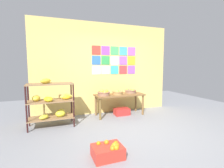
{
  "coord_description": "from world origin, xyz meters",
  "views": [
    {
      "loc": [
        -1.65,
        -2.98,
        1.47
      ],
      "look_at": [
        -0.06,
        1.18,
        0.98
      ],
      "focal_mm": 26.59,
      "sensor_mm": 36.0,
      "label": 1
    }
  ],
  "objects_px": {
    "produce_crate_under_table": "(122,112)",
    "fruit_basket_centre": "(131,91)",
    "display_table": "(120,97)",
    "orange_crate_foreground": "(108,151)",
    "fruit_basket_right": "(117,92)",
    "banana_shelf_unit": "(52,101)",
    "fruit_basket_back_right": "(104,93)"
  },
  "relations": [
    {
      "from": "produce_crate_under_table",
      "to": "display_table",
      "type": "bearing_deg",
      "value": 171.21
    },
    {
      "from": "display_table",
      "to": "produce_crate_under_table",
      "type": "height_order",
      "value": "display_table"
    },
    {
      "from": "banana_shelf_unit",
      "to": "display_table",
      "type": "height_order",
      "value": "banana_shelf_unit"
    },
    {
      "from": "banana_shelf_unit",
      "to": "fruit_basket_right",
      "type": "height_order",
      "value": "banana_shelf_unit"
    },
    {
      "from": "display_table",
      "to": "orange_crate_foreground",
      "type": "height_order",
      "value": "display_table"
    },
    {
      "from": "banana_shelf_unit",
      "to": "fruit_basket_back_right",
      "type": "relative_size",
      "value": 3.3
    },
    {
      "from": "orange_crate_foreground",
      "to": "display_table",
      "type": "bearing_deg",
      "value": 62.09
    },
    {
      "from": "fruit_basket_centre",
      "to": "produce_crate_under_table",
      "type": "relative_size",
      "value": 0.79
    },
    {
      "from": "fruit_basket_back_right",
      "to": "fruit_basket_right",
      "type": "bearing_deg",
      "value": 2.14
    },
    {
      "from": "banana_shelf_unit",
      "to": "display_table",
      "type": "relative_size",
      "value": 0.81
    },
    {
      "from": "display_table",
      "to": "fruit_basket_back_right",
      "type": "xyz_separation_m",
      "value": [
        -0.51,
        -0.05,
        0.16
      ]
    },
    {
      "from": "produce_crate_under_table",
      "to": "banana_shelf_unit",
      "type": "bearing_deg",
      "value": -172.26
    },
    {
      "from": "fruit_basket_centre",
      "to": "produce_crate_under_table",
      "type": "bearing_deg",
      "value": -163.1
    },
    {
      "from": "banana_shelf_unit",
      "to": "produce_crate_under_table",
      "type": "bearing_deg",
      "value": 7.74
    },
    {
      "from": "fruit_basket_centre",
      "to": "fruit_basket_right",
      "type": "distance_m",
      "value": 0.51
    },
    {
      "from": "fruit_basket_right",
      "to": "produce_crate_under_table",
      "type": "xyz_separation_m",
      "value": [
        0.15,
        0.02,
        -0.59
      ]
    },
    {
      "from": "fruit_basket_centre",
      "to": "fruit_basket_back_right",
      "type": "bearing_deg",
      "value": -171.5
    },
    {
      "from": "produce_crate_under_table",
      "to": "orange_crate_foreground",
      "type": "distance_m",
      "value": 2.36
    },
    {
      "from": "produce_crate_under_table",
      "to": "fruit_basket_centre",
      "type": "bearing_deg",
      "value": 16.9
    },
    {
      "from": "fruit_basket_centre",
      "to": "fruit_basket_right",
      "type": "xyz_separation_m",
      "value": [
        -0.49,
        -0.12,
        0.01
      ]
    },
    {
      "from": "display_table",
      "to": "fruit_basket_right",
      "type": "relative_size",
      "value": 4.59
    },
    {
      "from": "banana_shelf_unit",
      "to": "orange_crate_foreground",
      "type": "bearing_deg",
      "value": -65.75
    },
    {
      "from": "fruit_basket_centre",
      "to": "orange_crate_foreground",
      "type": "xyz_separation_m",
      "value": [
        -1.51,
        -2.16,
        -0.58
      ]
    },
    {
      "from": "fruit_basket_back_right",
      "to": "orange_crate_foreground",
      "type": "bearing_deg",
      "value": -106.14
    },
    {
      "from": "fruit_basket_back_right",
      "to": "banana_shelf_unit",
      "type": "bearing_deg",
      "value": -170.46
    },
    {
      "from": "fruit_basket_centre",
      "to": "banana_shelf_unit",
      "type": "bearing_deg",
      "value": -170.87
    },
    {
      "from": "fruit_basket_back_right",
      "to": "produce_crate_under_table",
      "type": "relative_size",
      "value": 0.81
    },
    {
      "from": "display_table",
      "to": "banana_shelf_unit",
      "type": "bearing_deg",
      "value": -171.65
    },
    {
      "from": "fruit_basket_back_right",
      "to": "produce_crate_under_table",
      "type": "xyz_separation_m",
      "value": [
        0.58,
        0.03,
        -0.6
      ]
    },
    {
      "from": "fruit_basket_centre",
      "to": "fruit_basket_right",
      "type": "bearing_deg",
      "value": -166.11
    },
    {
      "from": "fruit_basket_right",
      "to": "fruit_basket_back_right",
      "type": "height_order",
      "value": "fruit_basket_back_right"
    },
    {
      "from": "produce_crate_under_table",
      "to": "orange_crate_foreground",
      "type": "bearing_deg",
      "value": -119.56
    }
  ]
}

